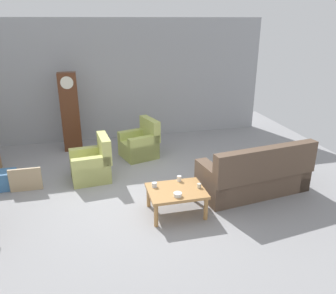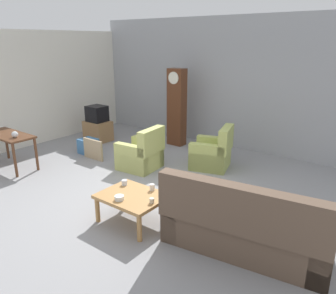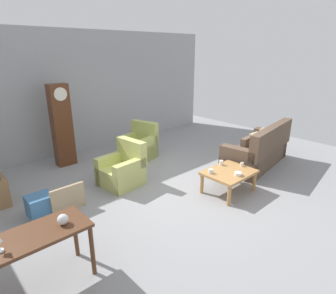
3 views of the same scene
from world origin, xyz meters
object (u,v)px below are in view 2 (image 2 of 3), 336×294
storage_box_blue (88,146)px  cup_white_porcelain (152,187)px  armchair_olive_far (213,154)px  coffee_table_wood (132,199)px  cup_cream_tall (152,201)px  tv_stand_cabinet (98,131)px  armchair_olive_near (141,155)px  bowl_white_stacked (119,198)px  couch_floral (245,227)px  framed_picture_leaning (93,149)px  grandfather_clock (177,107)px  glass_dome_cloche (15,134)px  console_table_dark (9,139)px  cup_blue_rimmed (124,183)px  tv_crt (97,114)px

storage_box_blue → cup_white_porcelain: bearing=-23.5°
armchair_olive_far → coffee_table_wood: bearing=-86.3°
armchair_olive_far → cup_cream_tall: bearing=-78.1°
tv_stand_cabinet → armchair_olive_near: bearing=-19.9°
armchair_olive_near → storage_box_blue: 1.71m
cup_white_porcelain → bowl_white_stacked: cup_white_porcelain is taller
couch_floral → framed_picture_leaning: couch_floral is taller
couch_floral → framed_picture_leaning: size_ratio=3.67×
grandfather_clock → storage_box_blue: bearing=-124.1°
armchair_olive_far → couch_floral: bearing=-52.3°
framed_picture_leaning → cup_cream_tall: 3.40m
tv_stand_cabinet → glass_dome_cloche: bearing=-81.0°
coffee_table_wood → console_table_dark: size_ratio=0.74×
cup_blue_rimmed → cup_cream_tall: cup_blue_rimmed is taller
couch_floral → armchair_olive_far: 2.98m
framed_picture_leaning → glass_dome_cloche: (-0.64, -1.45, 0.57)m
couch_floral → bowl_white_stacked: bearing=-161.6°
coffee_table_wood → tv_stand_cabinet: (-3.68, 2.56, -0.11)m
couch_floral → cup_cream_tall: (-1.25, -0.36, 0.13)m
tv_crt → cup_blue_rimmed: 4.10m
armchair_olive_near → grandfather_clock: bearing=102.7°
armchair_olive_near → coffee_table_wood: bearing=-51.8°
cup_blue_rimmed → tv_stand_cabinet: bearing=144.6°
console_table_dark → cup_white_porcelain: console_table_dark is taller
tv_stand_cabinet → framed_picture_leaning: 1.50m
couch_floral → coffee_table_wood: size_ratio=2.29×
armchair_olive_far → bowl_white_stacked: (0.13, -2.92, 0.17)m
tv_stand_cabinet → glass_dome_cloche: size_ratio=5.24×
storage_box_blue → tv_stand_cabinet: bearing=125.9°
glass_dome_cloche → bowl_white_stacked: 3.27m
couch_floral → grandfather_clock: grandfather_clock is taller
coffee_table_wood → cup_blue_rimmed: (-0.34, 0.18, 0.11)m
bowl_white_stacked → cup_white_porcelain: bearing=71.8°
couch_floral → armchair_olive_near: (-2.99, 1.38, -0.05)m
tv_stand_cabinet → storage_box_blue: tv_stand_cabinet is taller
armchair_olive_far → console_table_dark: size_ratio=0.75×
tv_stand_cabinet → storage_box_blue: 1.08m
armchair_olive_far → cup_blue_rimmed: 2.52m
armchair_olive_near → bowl_white_stacked: 2.34m
console_table_dark → framed_picture_leaning: 1.78m
coffee_table_wood → cup_cream_tall: 0.41m
tv_crt → cup_cream_tall: bearing=-32.3°
coffee_table_wood → grandfather_clock: bearing=116.3°
armchair_olive_far → console_table_dark: (-3.48, -2.62, 0.33)m
coffee_table_wood → framed_picture_leaning: size_ratio=1.60×
couch_floral → coffee_table_wood: bearing=-168.5°
armchair_olive_near → coffee_table_wood: armchair_olive_near is taller
console_table_dark → cup_blue_rimmed: (3.31, 0.11, -0.15)m
framed_picture_leaning → bowl_white_stacked: size_ratio=4.28×
armchair_olive_far → cup_cream_tall: size_ratio=12.85×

